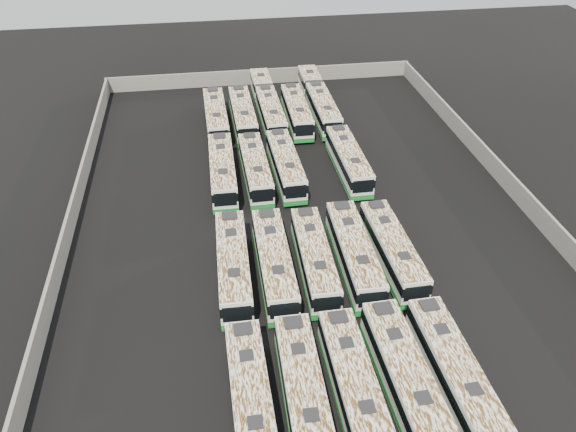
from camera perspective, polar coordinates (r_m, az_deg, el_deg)
The scene contains 21 objects.
ground at distance 54.96m, azimuth 1.74°, elevation -0.75°, with size 140.00×140.00×0.00m, color black.
perimeter_wall at distance 54.32m, azimuth 1.76°, elevation 0.19°, with size 45.20×73.20×2.20m.
bus_front_far_left at distance 38.08m, azimuth -3.75°, elevation -18.27°, with size 2.60×11.84×3.33m.
bus_front_left at distance 38.32m, azimuth 1.63°, elevation -17.66°, with size 2.76×11.99×3.36m.
bus_front_center at distance 38.89m, azimuth 6.78°, elevation -16.90°, with size 2.57×11.93×3.36m.
bus_front_right at distance 39.79m, azimuth 11.83°, elevation -15.88°, with size 2.88×12.33×3.46m.
bus_front_far_right at distance 41.03m, azimuth 16.46°, elevation -14.92°, with size 2.74×11.88×3.33m.
bus_midfront_far_left at distance 47.45m, azimuth -5.58°, elevation -5.01°, with size 2.88×12.22×3.43m.
bus_midfront_left at distance 47.50m, azimuth -1.42°, elevation -4.76°, with size 2.65×12.19×3.43m.
bus_midfront_center at distance 48.03m, azimuth 2.70°, elevation -4.36°, with size 2.76×11.81×3.31m.
bus_midfront_right at distance 48.77m, azimuth 6.72°, elevation -3.79°, with size 2.81×12.28×3.45m.
bus_midfront_far_right at distance 49.73m, azimuth 10.55°, elevation -3.42°, with size 2.77×11.86×3.33m.
bus_midback_far_left at distance 60.34m, azimuth -6.68°, elevation 4.59°, with size 2.74×12.26×3.45m.
bus_midback_left at distance 60.56m, azimuth -3.34°, elevation 4.83°, with size 2.68×11.83×3.32m.
bus_midback_center at distance 61.06m, azimuth -0.24°, elevation 5.20°, with size 2.79×12.00×3.37m.
bus_midback_far_right at distance 62.31m, azimuth 6.17°, elevation 5.64°, with size 2.60×11.96×3.37m.
bus_back_far_left at distance 72.35m, azimuth -7.33°, elevation 9.97°, with size 2.73×12.21×3.43m.
bus_back_left at distance 72.48m, azimuth -4.61°, elevation 10.21°, with size 2.73×12.27×3.45m.
bus_back_center at distance 75.56m, azimuth -2.09°, elevation 11.34°, with size 2.72×18.59×3.37m.
bus_back_right at distance 73.19m, azimuth 0.89°, elevation 10.55°, with size 2.73×12.08×3.39m.
bus_back_far_right at distance 76.74m, azimuth 3.11°, elevation 11.71°, with size 2.69×18.67×3.38m.
Camera 1 is at (-8.54, -43.67, 32.26)m, focal length 35.00 mm.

